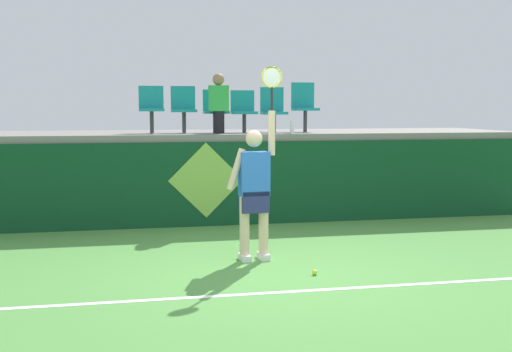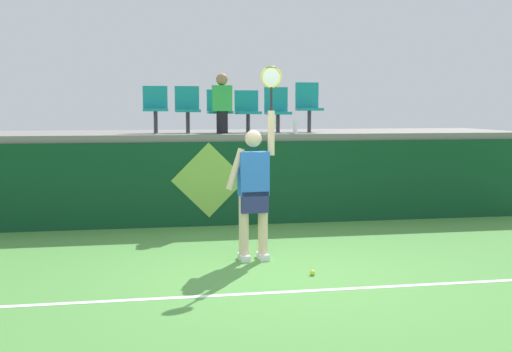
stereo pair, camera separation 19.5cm
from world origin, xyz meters
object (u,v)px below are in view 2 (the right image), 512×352
stadium_chair_4 (277,108)px  spectator_0 (222,102)px  stadium_chair_5 (308,104)px  stadium_chair_2 (220,109)px  stadium_chair_3 (247,109)px  stadium_chair_0 (155,106)px  water_bottle (296,127)px  tennis_ball (313,273)px  tennis_player (254,188)px  stadium_chair_1 (187,107)px

stadium_chair_4 → spectator_0: size_ratio=0.79×
stadium_chair_5 → stadium_chair_2: bearing=-179.7°
stadium_chair_3 → stadium_chair_4: 0.56m
stadium_chair_0 → stadium_chair_2: size_ratio=1.08×
stadium_chair_4 → stadium_chair_3: bearing=-179.2°
water_bottle → stadium_chair_0: bearing=165.1°
stadium_chair_0 → stadium_chair_3: 1.67m
stadium_chair_3 → stadium_chair_2: bearing=-180.0°
spectator_0 → tennis_ball: bearing=-80.6°
tennis_player → stadium_chair_5: tennis_player is taller
stadium_chair_2 → stadium_chair_5: 1.67m
tennis_player → stadium_chair_1: size_ratio=3.00×
stadium_chair_1 → stadium_chair_2: (0.58, -0.00, -0.03)m
water_bottle → stadium_chair_2: stadium_chair_2 is taller
stadium_chair_2 → spectator_0: (-0.00, -0.40, 0.12)m
stadium_chair_3 → stadium_chair_4: size_ratio=0.93×
tennis_player → tennis_ball: tennis_player is taller
stadium_chair_3 → spectator_0: (-0.51, -0.40, 0.12)m
water_bottle → stadium_chair_0: 2.53m
tennis_player → stadium_chair_1: (-0.65, 3.36, 1.06)m
stadium_chair_2 → tennis_ball: bearing=-81.5°
tennis_player → stadium_chair_1: tennis_player is taller
tennis_ball → stadium_chair_4: (0.44, 4.23, 1.96)m
stadium_chair_0 → stadium_chair_2: stadium_chair_0 is taller
stadium_chair_0 → stadium_chair_5: (2.82, 0.01, 0.03)m
water_bottle → stadium_chair_0: (-2.42, 0.64, 0.36)m
stadium_chair_4 → spectator_0: bearing=-159.1°
tennis_ball → stadium_chair_3: stadium_chair_3 is taller
tennis_player → stadium_chair_0: size_ratio=3.00×
tennis_ball → stadium_chair_4: 4.68m
stadium_chair_1 → stadium_chair_3: size_ratio=1.09×
stadium_chair_4 → spectator_0: 1.15m
stadium_chair_3 → tennis_ball: bearing=-88.4°
tennis_ball → stadium_chair_0: 5.00m
stadium_chair_3 → stadium_chair_5: size_ratio=0.84×
tennis_player → water_bottle: (1.20, 2.71, 0.70)m
tennis_ball → spectator_0: spectator_0 is taller
water_bottle → stadium_chair_5: (0.40, 0.65, 0.40)m
stadium_chair_0 → tennis_player: bearing=-70.0°
stadium_chair_4 → stadium_chair_5: 0.60m
stadium_chair_3 → stadium_chair_4: (0.56, 0.01, 0.02)m
tennis_player → stadium_chair_0: tennis_player is taller
tennis_player → spectator_0: (-0.07, 2.95, 1.14)m
stadium_chair_3 → stadium_chair_4: stadium_chair_4 is taller
tennis_ball → stadium_chair_2: 4.69m
tennis_player → stadium_chair_4: tennis_player is taller
tennis_ball → stadium_chair_2: stadium_chair_2 is taller
stadium_chair_1 → tennis_player: bearing=-79.1°
tennis_player → tennis_ball: bearing=-57.0°
stadium_chair_2 → spectator_0: 0.42m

